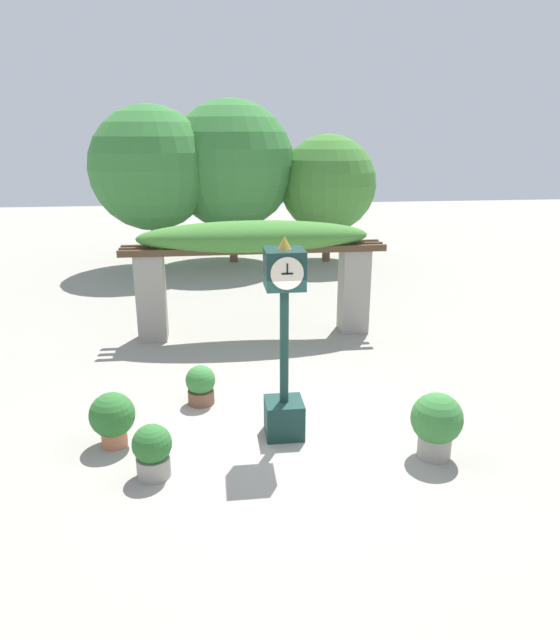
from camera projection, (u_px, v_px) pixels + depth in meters
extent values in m
plane|color=gray|center=(280.00, 435.00, 8.74)|extent=(60.00, 60.00, 0.00)
cube|color=#14332D|center=(284.00, 418.00, 8.67)|extent=(0.57, 0.57, 0.56)
cylinder|color=#14332D|center=(284.00, 348.00, 8.31)|extent=(0.13, 0.13, 1.72)
cylinder|color=gold|center=(284.00, 289.00, 8.04)|extent=(0.21, 0.21, 0.04)
cube|color=#14332D|center=(284.00, 269.00, 7.94)|extent=(0.55, 0.55, 0.55)
cylinder|color=beige|center=(287.00, 273.00, 7.68)|extent=(0.45, 0.02, 0.45)
cylinder|color=beige|center=(282.00, 264.00, 8.21)|extent=(0.45, 0.02, 0.45)
cube|color=black|center=(287.00, 274.00, 7.66)|extent=(0.16, 0.01, 0.02)
cube|color=black|center=(287.00, 269.00, 7.64)|extent=(0.02, 0.01, 0.14)
cone|color=gold|center=(284.00, 242.00, 7.83)|extent=(0.19, 0.19, 0.19)
cube|color=gray|center=(151.00, 297.00, 12.55)|extent=(0.62, 0.62, 1.93)
cube|color=gray|center=(354.00, 290.00, 13.09)|extent=(0.62, 0.62, 1.93)
cube|color=#4C3823|center=(255.00, 251.00, 12.21)|extent=(5.79, 0.10, 0.14)
cube|color=#4C3823|center=(254.00, 248.00, 12.50)|extent=(5.79, 0.10, 0.14)
cube|color=#4C3823|center=(253.00, 245.00, 12.79)|extent=(5.79, 0.10, 0.14)
ellipsoid|color=#427F33|center=(254.00, 237.00, 12.42)|extent=(5.07, 1.22, 0.70)
cylinder|color=#B26B4C|center=(114.00, 437.00, 8.42)|extent=(0.37, 0.37, 0.25)
sphere|color=#2D6B2D|center=(112.00, 415.00, 8.30)|extent=(0.66, 0.66, 0.66)
cylinder|color=gray|center=(434.00, 446.00, 8.11)|extent=(0.47, 0.47, 0.33)
sphere|color=#387A38|center=(437.00, 418.00, 7.98)|extent=(0.73, 0.73, 0.73)
cylinder|color=gray|center=(154.00, 466.00, 7.66)|extent=(0.45, 0.45, 0.28)
sphere|color=#2D6B2D|center=(152.00, 444.00, 7.55)|extent=(0.53, 0.53, 0.53)
cylinder|color=brown|center=(201.00, 397.00, 9.73)|extent=(0.45, 0.45, 0.24)
sphere|color=#387A38|center=(200.00, 380.00, 9.63)|extent=(0.50, 0.50, 0.50)
cylinder|color=brown|center=(156.00, 240.00, 19.33)|extent=(0.28, 0.28, 1.90)
sphere|color=#387A38|center=(151.00, 168.00, 18.60)|extent=(4.01, 4.01, 4.01)
cylinder|color=brown|center=(233.00, 236.00, 20.22)|extent=(0.28, 0.28, 1.85)
sphere|color=#387A38|center=(231.00, 165.00, 19.46)|extent=(4.33, 4.33, 4.33)
cylinder|color=brown|center=(326.00, 240.00, 20.38)|extent=(0.28, 0.28, 1.55)
sphere|color=#427F33|center=(328.00, 184.00, 19.77)|extent=(3.34, 3.34, 3.34)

